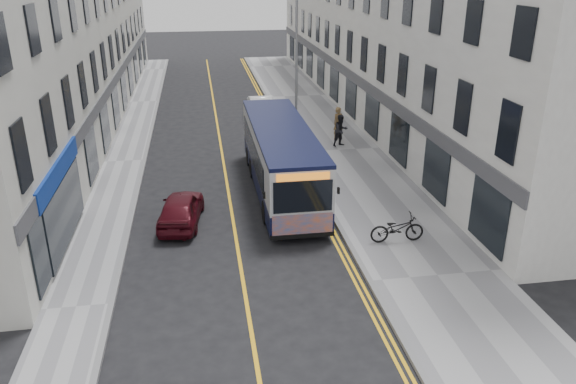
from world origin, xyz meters
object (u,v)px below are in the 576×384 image
object	(u,v)px
pedestrian_far	(341,130)
bicycle	(397,228)
streetlamp	(295,65)
car_maroon	(181,209)
pedestrian_near	(338,123)
car_white	(262,110)
city_bus	(281,157)

from	to	relation	value
pedestrian_far	bicycle	bearing A→B (deg)	-116.47
streetlamp	car_maroon	size ratio (longest dim) A/B	2.16
pedestrian_near	pedestrian_far	distance (m)	1.24
car_white	car_maroon	world-z (taller)	car_white
pedestrian_far	car_white	size ratio (longest dim) A/B	0.40
streetlamp	city_bus	world-z (taller)	streetlamp
bicycle	car_maroon	world-z (taller)	car_maroon
car_white	pedestrian_near	bearing A→B (deg)	-54.32
pedestrian_far	car_white	xyz separation A→B (m)	(-3.58, 6.38, -0.28)
pedestrian_far	car_white	distance (m)	7.32
pedestrian_near	car_maroon	bearing A→B (deg)	-150.66
streetlamp	car_white	distance (m)	6.36
car_maroon	pedestrian_near	bearing A→B (deg)	-124.29
pedestrian_near	car_maroon	size ratio (longest dim) A/B	0.50
city_bus	car_white	size ratio (longest dim) A/B	2.36
bicycle	car_white	world-z (taller)	car_white
pedestrian_far	car_maroon	distance (m)	11.95
car_white	bicycle	bearing A→B (deg)	-81.40
streetlamp	pedestrian_near	bearing A→B (deg)	-2.45
pedestrian_far	pedestrian_near	bearing A→B (deg)	59.61
bicycle	car_white	bearing A→B (deg)	10.32
streetlamp	car_maroon	bearing A→B (deg)	-122.41
streetlamp	bicycle	size ratio (longest dim) A/B	4.06
bicycle	car_maroon	bearing A→B (deg)	69.96
bicycle	car_maroon	distance (m)	8.29
bicycle	pedestrian_far	bearing A→B (deg)	-2.54
streetlamp	city_bus	distance (m)	7.85
car_maroon	pedestrian_far	bearing A→B (deg)	-127.63
bicycle	city_bus	bearing A→B (deg)	32.39
bicycle	pedestrian_far	size ratio (longest dim) A/B	1.12
streetlamp	car_white	world-z (taller)	streetlamp
bicycle	streetlamp	bearing A→B (deg)	8.31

